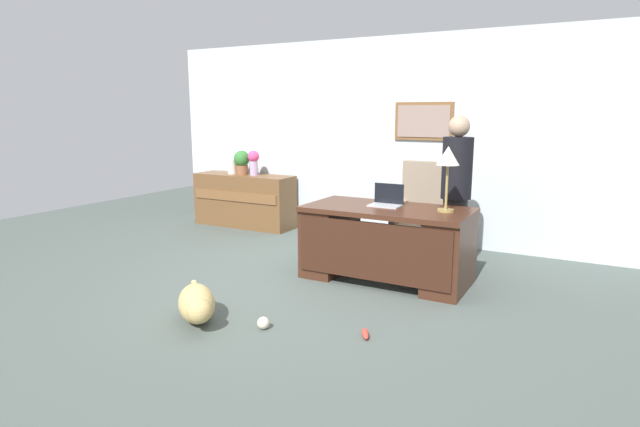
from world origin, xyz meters
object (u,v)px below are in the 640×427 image
armchair (423,218)px  dog_toy_ball (263,323)px  laptop (387,200)px  person_standing (456,193)px  desk (386,241)px  dog_lying (197,304)px  credenza (244,200)px  vase_empty (232,166)px  potted_plant (242,161)px  dog_toy_bone (365,334)px  vase_with_flowers (254,161)px  desk_lamp (448,160)px

armchair → dog_toy_ball: 2.66m
laptop → person_standing: bearing=43.5°
desk → armchair: bearing=84.7°
desk → dog_lying: size_ratio=2.71×
credenza → vase_empty: size_ratio=6.98×
person_standing → potted_plant: 3.53m
person_standing → laptop: 0.79m
laptop → dog_toy_ball: 1.95m
armchair → laptop: armchair is taller
potted_plant → dog_toy_bone: 4.44m
dog_toy_ball → vase_with_flowers: bearing=126.7°
desk → vase_with_flowers: size_ratio=4.57×
vase_empty → person_standing: bearing=-12.1°
laptop → dog_toy_bone: laptop is taller
dog_lying → potted_plant: bearing=121.1°
person_standing → dog_lying: 2.95m
desk → dog_toy_bone: 1.49m
dog_lying → laptop: size_ratio=1.93×
credenza → person_standing: 3.53m
desk → credenza: credenza is taller
person_standing → dog_toy_bone: (-0.15, -2.04, -0.85)m
dog_lying → vase_empty: 3.93m
potted_plant → dog_toy_bone: size_ratio=1.87×
laptop → dog_toy_bone: size_ratio=1.66×
laptop → vase_empty: 3.32m
laptop → vase_empty: (-3.04, 1.32, 0.08)m
credenza → potted_plant: size_ratio=4.41×
vase_with_flowers → dog_toy_ball: size_ratio=3.62×
desk → armchair: 0.95m
vase_with_flowers → dog_toy_ball: 3.95m
armchair → vase_with_flowers: size_ratio=3.13×
dog_toy_bone → person_standing: bearing=85.9°
laptop → potted_plant: (-2.86, 1.32, 0.17)m
desk_lamp → vase_with_flowers: size_ratio=1.73×
credenza → dog_toy_bone: size_ratio=8.23×
armchair → dog_toy_bone: size_ratio=5.96×
credenza → laptop: size_ratio=4.96×
vase_empty → vase_with_flowers: bearing=-0.0°
armchair → person_standing: person_standing is taller
armchair → potted_plant: potted_plant is taller
desk_lamp → vase_with_flowers: bearing=157.5°
person_standing → dog_toy_ball: size_ratio=16.63×
armchair → potted_plant: bearing=170.6°
desk_lamp → dog_toy_bone: desk_lamp is taller
armchair → vase_empty: bearing=171.1°
person_standing → vase_with_flowers: 3.31m
vase_with_flowers → vase_empty: size_ratio=1.61×
person_standing → laptop: size_ratio=5.28×
armchair → vase_empty: armchair is taller
dog_lying → vase_empty: (-2.12, 3.22, 0.75)m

